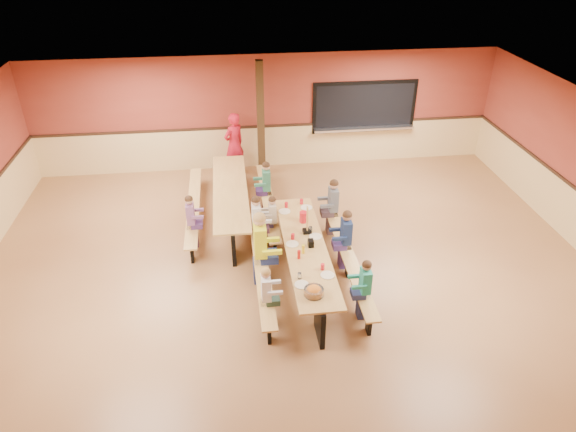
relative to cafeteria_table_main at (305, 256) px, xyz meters
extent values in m
plane|color=brown|center=(-0.25, 0.14, -0.53)|extent=(12.00, 12.00, 0.00)
cube|color=brown|center=(-0.25, 5.14, 0.97)|extent=(12.00, 0.04, 3.00)
cube|color=white|center=(-0.25, 0.14, 2.47)|extent=(12.00, 10.00, 0.04)
cube|color=black|center=(2.35, 5.11, 1.02)|extent=(2.60, 0.06, 1.20)
cube|color=silver|center=(2.35, 5.02, 0.45)|extent=(2.70, 0.28, 0.06)
cube|color=#312010|center=(-0.45, 4.54, 0.97)|extent=(0.18, 0.18, 3.00)
cube|color=tan|center=(0.00, 0.00, 0.19)|extent=(0.75, 3.60, 0.04)
cube|color=black|center=(0.00, -1.55, -0.18)|extent=(0.08, 0.60, 0.70)
cube|color=black|center=(0.00, 1.55, -0.18)|extent=(0.08, 0.60, 0.70)
cube|color=tan|center=(-0.83, 0.00, -0.09)|extent=(0.26, 3.60, 0.04)
cube|color=black|center=(-0.83, 0.00, -0.32)|extent=(0.06, 0.18, 0.41)
cube|color=tan|center=(0.82, 0.00, -0.09)|extent=(0.26, 3.60, 0.04)
cube|color=black|center=(0.82, 0.00, -0.32)|extent=(0.06, 0.18, 0.41)
cube|color=tan|center=(-1.31, 2.39, 0.19)|extent=(0.75, 3.60, 0.04)
cube|color=black|center=(-1.31, 0.84, -0.18)|extent=(0.08, 0.60, 0.70)
cube|color=black|center=(-1.31, 3.94, -0.18)|extent=(0.08, 0.60, 0.70)
cube|color=tan|center=(-2.14, 2.39, -0.09)|extent=(0.26, 3.60, 0.04)
cube|color=black|center=(-2.14, 2.39, -0.32)|extent=(0.06, 0.18, 0.41)
cube|color=tan|center=(-0.49, 2.39, -0.09)|extent=(0.26, 3.60, 0.04)
cube|color=black|center=(-0.49, 2.39, -0.32)|extent=(0.06, 0.18, 0.41)
imported|color=red|center=(-1.14, 4.69, 0.31)|extent=(0.73, 0.69, 1.68)
cylinder|color=red|center=(0.09, 0.87, 0.32)|extent=(0.16, 0.16, 0.22)
cube|color=black|center=(0.10, 0.00, 0.28)|extent=(0.10, 0.14, 0.13)
cylinder|color=yellow|center=(-0.07, -0.20, 0.30)|extent=(0.06, 0.06, 0.17)
cylinder|color=#B2140F|center=(-0.18, -0.35, 0.30)|extent=(0.06, 0.06, 0.17)
cube|color=black|center=(0.10, 0.47, 0.24)|extent=(0.16, 0.16, 0.06)
cube|color=tan|center=(0.10, 0.47, 0.52)|extent=(0.02, 0.09, 0.50)
camera|label=1|loc=(-1.28, -7.66, 5.52)|focal=32.00mm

